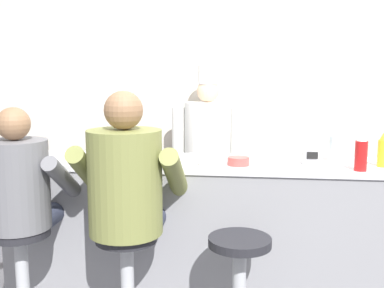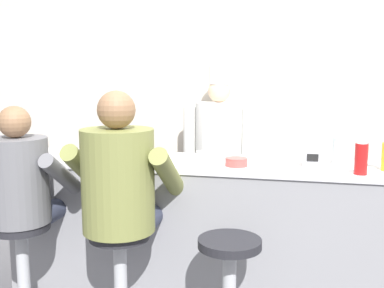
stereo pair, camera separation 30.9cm
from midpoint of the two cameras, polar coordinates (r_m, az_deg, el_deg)
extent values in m
cube|color=beige|center=(4.34, 3.25, 5.28)|extent=(10.00, 0.06, 2.70)
cube|color=gray|center=(3.25, 1.56, -11.39)|extent=(3.08, 0.57, 0.98)
cube|color=silver|center=(3.12, 1.59, -2.57)|extent=(3.14, 0.60, 0.04)
cylinder|color=red|center=(2.92, 17.88, -1.47)|extent=(0.08, 0.08, 0.19)
cone|color=white|center=(2.90, 17.99, 0.95)|extent=(0.06, 0.06, 0.06)
cylinder|color=yellow|center=(3.10, 20.51, -1.15)|extent=(0.07, 0.07, 0.17)
cone|color=yellow|center=(3.09, 20.62, 0.93)|extent=(0.05, 0.05, 0.05)
cylinder|color=silver|center=(3.18, 15.36, -0.61)|extent=(0.11, 0.11, 0.18)
cube|color=silver|center=(3.18, 16.54, -0.47)|extent=(0.01, 0.01, 0.11)
cylinder|color=white|center=(3.32, -22.08, -1.99)|extent=(0.25, 0.25, 0.02)
ellipsoid|color=#E0BC60|center=(3.32, -22.10, -1.58)|extent=(0.11, 0.09, 0.03)
cylinder|color=#B24C47|center=(2.97, 2.95, -2.21)|extent=(0.15, 0.15, 0.05)
cylinder|color=white|center=(2.94, -1.40, -1.86)|extent=(0.08, 0.08, 0.10)
torus|color=white|center=(2.93, -0.39, -1.79)|extent=(0.07, 0.01, 0.07)
cylinder|color=#4C7AB2|center=(3.39, -13.44, -0.83)|extent=(0.09, 0.09, 0.08)
torus|color=#4C7AB2|center=(3.37, -12.46, -0.78)|extent=(0.06, 0.02, 0.06)
cube|color=silver|center=(3.05, 12.19, -1.34)|extent=(0.12, 0.07, 0.13)
cube|color=black|center=(3.02, 12.24, -1.46)|extent=(0.07, 0.01, 0.05)
cylinder|color=#B2B5BA|center=(3.17, -23.47, -15.60)|extent=(0.08, 0.08, 0.64)
cylinder|color=#232328|center=(3.06, -23.82, -10.22)|extent=(0.37, 0.37, 0.05)
cylinder|color=#33384C|center=(3.25, -23.59, -8.37)|extent=(0.14, 0.38, 0.14)
cylinder|color=#33384C|center=(3.16, -20.55, -8.68)|extent=(0.14, 0.38, 0.14)
cylinder|color=slate|center=(2.98, -24.17, -4.78)|extent=(0.38, 0.38, 0.54)
cylinder|color=slate|center=(2.95, -19.07, -4.08)|extent=(0.10, 0.41, 0.33)
sphere|color=#8C6647|center=(2.92, -24.61, 2.33)|extent=(0.20, 0.20, 0.20)
cylinder|color=#B2B5BA|center=(2.90, -11.38, -17.33)|extent=(0.08, 0.08, 0.64)
cylinder|color=#232328|center=(2.78, -11.57, -11.50)|extent=(0.37, 0.37, 0.05)
cylinder|color=#33384C|center=(3.00, -12.25, -9.21)|extent=(0.16, 0.44, 0.16)
cylinder|color=#33384C|center=(2.93, -8.18, -9.48)|extent=(0.16, 0.44, 0.16)
cylinder|color=olive|center=(2.69, -11.78, -4.80)|extent=(0.44, 0.44, 0.62)
cylinder|color=olive|center=(2.89, -16.18, -3.39)|extent=(0.11, 0.47, 0.38)
cylinder|color=olive|center=(2.72, -5.47, -3.82)|extent=(0.11, 0.47, 0.38)
sphere|color=#8C6647|center=(2.62, -12.06, 4.19)|extent=(0.23, 0.23, 0.23)
cylinder|color=#232328|center=(2.65, 2.70, -12.35)|extent=(0.37, 0.37, 0.05)
cube|color=#232328|center=(4.24, -0.15, -8.00)|extent=(0.33, 0.18, 0.78)
cube|color=white|center=(4.15, -0.24, -6.12)|extent=(0.29, 0.02, 0.47)
cylinder|color=white|center=(4.09, -0.16, 1.22)|extent=(0.42, 0.42, 0.59)
sphere|color=#DBB28E|center=(4.06, -0.16, 6.74)|extent=(0.20, 0.20, 0.20)
cylinder|color=white|center=(4.06, -0.16, 8.73)|extent=(0.18, 0.18, 0.16)
cylinder|color=white|center=(4.14, -3.88, 1.23)|extent=(0.12, 0.12, 0.50)
cylinder|color=white|center=(4.07, 3.63, 1.11)|extent=(0.12, 0.12, 0.50)
camera|label=1|loc=(0.15, -92.86, -0.43)|focal=42.00mm
camera|label=2|loc=(0.15, 87.14, 0.43)|focal=42.00mm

